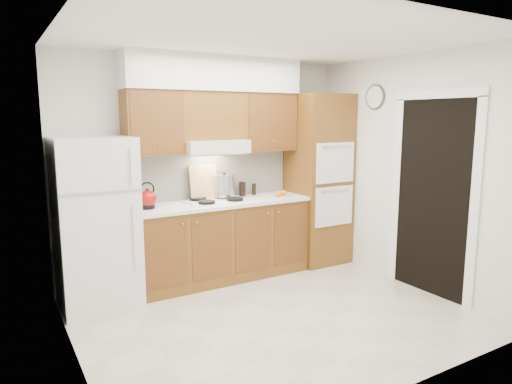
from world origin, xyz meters
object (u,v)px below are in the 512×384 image
(oven_cabinet, at_px, (318,179))
(kettle, at_px, (148,199))
(stock_pot, at_px, (224,186))
(fridge, at_px, (96,223))

(oven_cabinet, height_order, kettle, oven_cabinet)
(oven_cabinet, height_order, stock_pot, oven_cabinet)
(kettle, bearing_deg, stock_pot, -12.89)
(oven_cabinet, relative_size, kettle, 11.51)
(kettle, height_order, stock_pot, stock_pot)
(oven_cabinet, bearing_deg, stock_pot, 173.85)
(fridge, distance_m, kettle, 0.59)
(kettle, bearing_deg, fridge, 165.15)
(fridge, distance_m, stock_pot, 1.56)
(stock_pot, bearing_deg, fridge, -173.44)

